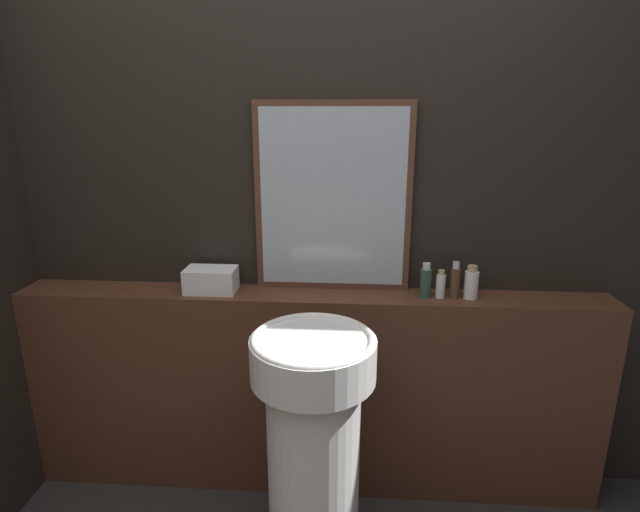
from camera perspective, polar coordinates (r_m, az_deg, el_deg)
The scene contains 9 objects.
wall_back at distance 2.06m, azimuth -0.71°, elevation 6.14°, with size 8.00×0.06×2.50m.
vanity_counter at distance 2.22m, azimuth -0.92°, elevation -15.23°, with size 2.42×0.20×0.90m.
pedestal_sink at distance 1.85m, azimuth -0.75°, elevation -20.68°, with size 0.42×0.42×0.91m.
mirror at distance 2.00m, azimuth 1.48°, elevation 6.58°, with size 0.62×0.03×0.75m.
towel_stack at distance 2.08m, azimuth -12.34°, elevation -2.69°, with size 0.21×0.12×0.10m.
shampoo_bottle at distance 2.02m, azimuth 12.00°, elevation -2.86°, with size 0.04×0.04×0.14m.
conditioner_bottle at distance 2.03m, azimuth 13.61°, elevation -3.22°, with size 0.04×0.04×0.11m.
lotion_bottle at distance 2.04m, azimuth 15.17°, elevation -2.80°, with size 0.04×0.04×0.15m.
body_wash_bottle at distance 2.05m, azimuth 16.90°, elevation -2.99°, with size 0.05×0.05×0.13m.
Camera 1 is at (0.17, -0.63, 1.62)m, focal length 28.00 mm.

